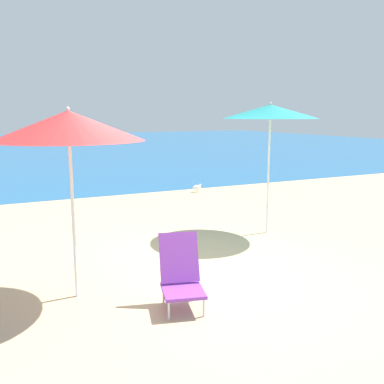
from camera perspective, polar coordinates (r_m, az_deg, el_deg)
The scene contains 6 objects.
ground_plane at distance 5.79m, azimuth -0.50°, elevation -11.15°, with size 60.00×60.00×0.00m, color #C6B284.
sea_water at distance 31.11m, azimuth -21.68°, elevation 5.64°, with size 60.00×40.00×0.01m.
beach_umbrella_teal at distance 7.66m, azimuth 10.40°, elevation 10.47°, with size 1.68×1.68×2.33m.
beach_umbrella_red at distance 4.95m, azimuth -16.14°, elevation 8.46°, with size 1.68×1.68×2.20m.
beach_chair_purple at distance 4.85m, azimuth -1.50°, elevation -10.75°, with size 0.58×0.70×0.79m.
seagull at distance 11.83m, azimuth 0.68°, elevation 0.65°, with size 0.27×0.11×0.23m.
Camera 1 is at (-2.31, -4.87, 2.11)m, focal length 40.00 mm.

